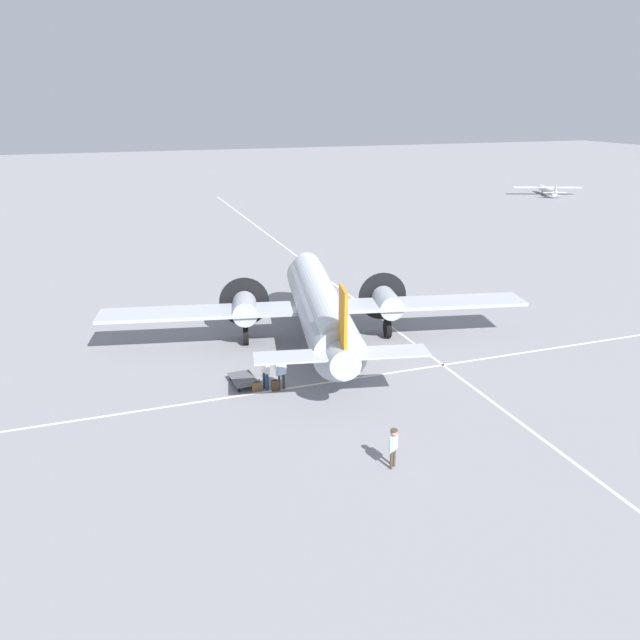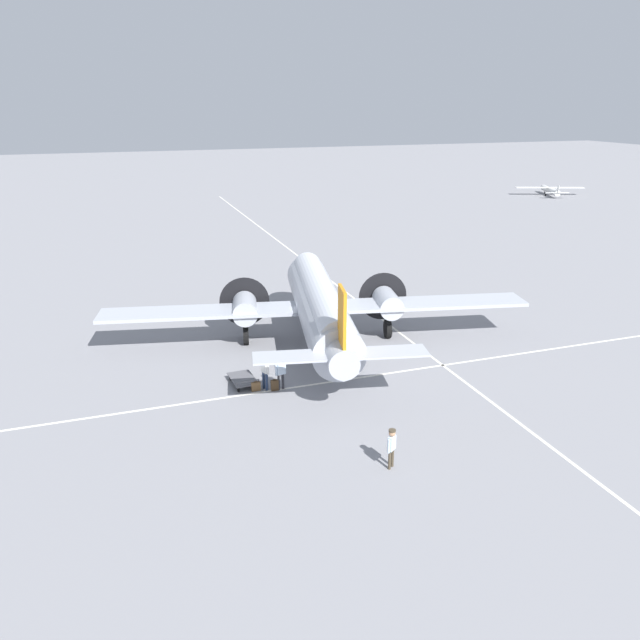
% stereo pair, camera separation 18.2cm
% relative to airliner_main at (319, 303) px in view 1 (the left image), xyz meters
% --- Properties ---
extents(ground_plane, '(300.00, 300.00, 0.00)m').
position_rel_airliner_main_xyz_m(ground_plane, '(0.09, 0.42, -2.50)').
color(ground_plane, gray).
extents(apron_line_eastwest, '(120.00, 0.16, 0.01)m').
position_rel_airliner_main_xyz_m(apron_line_eastwest, '(0.09, 4.93, -2.50)').
color(apron_line_eastwest, silver).
rests_on(apron_line_eastwest, ground_plane).
extents(apron_line_northsouth, '(0.16, 120.00, 0.01)m').
position_rel_airliner_main_xyz_m(apron_line_northsouth, '(-5.22, 0.42, -2.50)').
color(apron_line_northsouth, silver).
rests_on(apron_line_northsouth, ground_plane).
extents(airliner_main, '(24.30, 16.77, 5.72)m').
position_rel_airliner_main_xyz_m(airliner_main, '(0.00, 0.00, 0.00)').
color(airliner_main, '#ADB2BC').
rests_on(airliner_main, ground_plane).
extents(crew_foreground, '(0.46, 0.38, 1.64)m').
position_rel_airliner_main_xyz_m(crew_foreground, '(1.55, 12.87, -1.47)').
color(crew_foreground, '#473D2D').
rests_on(crew_foreground, ground_plane).
extents(passenger_boarding, '(0.56, 0.32, 1.68)m').
position_rel_airliner_main_xyz_m(passenger_boarding, '(3.65, 4.93, -1.45)').
color(passenger_boarding, '#2D2D33').
rests_on(passenger_boarding, ground_plane).
extents(ramp_agent, '(0.40, 0.60, 1.88)m').
position_rel_airliner_main_xyz_m(ramp_agent, '(4.36, 4.66, -1.32)').
color(ramp_agent, navy).
rests_on(ramp_agent, ground_plane).
extents(suitcase_near_door, '(0.37, 0.14, 0.59)m').
position_rel_airliner_main_xyz_m(suitcase_near_door, '(3.97, 4.94, -2.22)').
color(suitcase_near_door, '#47331E').
rests_on(suitcase_near_door, ground_plane).
extents(suitcase_upright_spare, '(0.45, 0.15, 0.49)m').
position_rel_airliner_main_xyz_m(suitcase_upright_spare, '(4.83, 4.68, -2.27)').
color(suitcase_upright_spare, brown).
rests_on(suitcase_upright_spare, ground_plane).
extents(baggage_cart, '(1.26, 1.95, 0.56)m').
position_rel_airliner_main_xyz_m(baggage_cart, '(5.26, 3.77, -2.22)').
color(baggage_cart, '#56565B').
rests_on(baggage_cart, ground_plane).
extents(light_aircraft_distant, '(9.58, 7.38, 1.91)m').
position_rel_airliner_main_xyz_m(light_aircraft_distant, '(-51.26, -44.88, -1.69)').
color(light_aircraft_distant, white).
rests_on(light_aircraft_distant, ground_plane).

